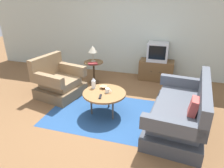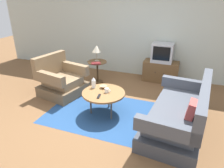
{
  "view_description": "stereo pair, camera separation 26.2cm",
  "coord_description": "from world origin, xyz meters",
  "px_view_note": "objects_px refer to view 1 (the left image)",
  "views": [
    {
      "loc": [
        1.1,
        -3.28,
        2.24
      ],
      "look_at": [
        0.01,
        0.35,
        0.55
      ],
      "focal_mm": 33.14,
      "sensor_mm": 36.0,
      "label": 1
    },
    {
      "loc": [
        1.35,
        -3.2,
        2.24
      ],
      "look_at": [
        0.01,
        0.35,
        0.55
      ],
      "focal_mm": 33.14,
      "sensor_mm": 36.0,
      "label": 2
    }
  ],
  "objects_px": {
    "table_lamp": "(93,50)",
    "vase": "(94,83)",
    "armchair": "(58,83)",
    "side_table": "(94,68)",
    "mug": "(108,91)",
    "bowl": "(104,87)",
    "book": "(93,64)",
    "tv_remote_dark": "(100,97)",
    "tv_stand": "(156,70)",
    "coffee_table": "(104,94)",
    "couch": "(181,112)",
    "television": "(158,52)"
  },
  "relations": [
    {
      "from": "side_table",
      "to": "tv_remote_dark",
      "type": "bearing_deg",
      "value": -64.71
    },
    {
      "from": "armchair",
      "to": "coffee_table",
      "type": "bearing_deg",
      "value": 81.68
    },
    {
      "from": "armchair",
      "to": "side_table",
      "type": "height_order",
      "value": "armchair"
    },
    {
      "from": "tv_stand",
      "to": "television",
      "type": "distance_m",
      "value": 0.52
    },
    {
      "from": "bowl",
      "to": "book",
      "type": "relative_size",
      "value": 0.54
    },
    {
      "from": "table_lamp",
      "to": "vase",
      "type": "bearing_deg",
      "value": -68.38
    },
    {
      "from": "television",
      "to": "mug",
      "type": "relative_size",
      "value": 4.21
    },
    {
      "from": "bowl",
      "to": "side_table",
      "type": "bearing_deg",
      "value": 119.55
    },
    {
      "from": "book",
      "to": "television",
      "type": "bearing_deg",
      "value": 4.2
    },
    {
      "from": "side_table",
      "to": "mug",
      "type": "xyz_separation_m",
      "value": [
        0.82,
        -1.38,
        0.09
      ]
    },
    {
      "from": "side_table",
      "to": "vase",
      "type": "relative_size",
      "value": 2.61
    },
    {
      "from": "table_lamp",
      "to": "book",
      "type": "height_order",
      "value": "table_lamp"
    },
    {
      "from": "table_lamp",
      "to": "bowl",
      "type": "relative_size",
      "value": 2.79
    },
    {
      "from": "mug",
      "to": "bowl",
      "type": "bearing_deg",
      "value": 129.98
    },
    {
      "from": "vase",
      "to": "bowl",
      "type": "bearing_deg",
      "value": 13.44
    },
    {
      "from": "side_table",
      "to": "book",
      "type": "relative_size",
      "value": 2.1
    },
    {
      "from": "coffee_table",
      "to": "mug",
      "type": "bearing_deg",
      "value": 14.7
    },
    {
      "from": "tv_stand",
      "to": "bowl",
      "type": "height_order",
      "value": "tv_stand"
    },
    {
      "from": "side_table",
      "to": "tv_stand",
      "type": "xyz_separation_m",
      "value": [
        1.56,
        0.69,
        -0.15
      ]
    },
    {
      "from": "couch",
      "to": "mug",
      "type": "height_order",
      "value": "couch"
    },
    {
      "from": "armchair",
      "to": "vase",
      "type": "xyz_separation_m",
      "value": [
        1.03,
        -0.35,
        0.26
      ]
    },
    {
      "from": "coffee_table",
      "to": "vase",
      "type": "distance_m",
      "value": 0.33
    },
    {
      "from": "table_lamp",
      "to": "book",
      "type": "relative_size",
      "value": 1.5
    },
    {
      "from": "side_table",
      "to": "mug",
      "type": "distance_m",
      "value": 1.61
    },
    {
      "from": "tv_remote_dark",
      "to": "book",
      "type": "relative_size",
      "value": 0.6
    },
    {
      "from": "armchair",
      "to": "bowl",
      "type": "bearing_deg",
      "value": 88.18
    },
    {
      "from": "coffee_table",
      "to": "book",
      "type": "distance_m",
      "value": 1.4
    },
    {
      "from": "armchair",
      "to": "table_lamp",
      "type": "height_order",
      "value": "table_lamp"
    },
    {
      "from": "coffee_table",
      "to": "table_lamp",
      "type": "distance_m",
      "value": 1.66
    },
    {
      "from": "side_table",
      "to": "mug",
      "type": "relative_size",
      "value": 4.61
    },
    {
      "from": "side_table",
      "to": "table_lamp",
      "type": "distance_m",
      "value": 0.49
    },
    {
      "from": "table_lamp",
      "to": "mug",
      "type": "distance_m",
      "value": 1.66
    },
    {
      "from": "television",
      "to": "book",
      "type": "bearing_deg",
      "value": -149.53
    },
    {
      "from": "tv_stand",
      "to": "book",
      "type": "distance_m",
      "value": 1.78
    },
    {
      "from": "coffee_table",
      "to": "tv_remote_dark",
      "type": "height_order",
      "value": "tv_remote_dark"
    },
    {
      "from": "tv_stand",
      "to": "book",
      "type": "height_order",
      "value": "book"
    },
    {
      "from": "coffee_table",
      "to": "couch",
      "type": "bearing_deg",
      "value": -1.3
    },
    {
      "from": "couch",
      "to": "armchair",
      "type": "bearing_deg",
      "value": 84.73
    },
    {
      "from": "mug",
      "to": "bowl",
      "type": "height_order",
      "value": "mug"
    },
    {
      "from": "couch",
      "to": "book",
      "type": "xyz_separation_m",
      "value": [
        -2.14,
        1.23,
        0.31
      ]
    },
    {
      "from": "armchair",
      "to": "bowl",
      "type": "xyz_separation_m",
      "value": [
        1.22,
        -0.3,
        0.18
      ]
    },
    {
      "from": "coffee_table",
      "to": "book",
      "type": "height_order",
      "value": "book"
    },
    {
      "from": "armchair",
      "to": "side_table",
      "type": "relative_size",
      "value": 1.86
    },
    {
      "from": "television",
      "to": "mug",
      "type": "distance_m",
      "value": 2.21
    },
    {
      "from": "mug",
      "to": "tv_remote_dark",
      "type": "relative_size",
      "value": 0.76
    },
    {
      "from": "television",
      "to": "mug",
      "type": "height_order",
      "value": "television"
    },
    {
      "from": "coffee_table",
      "to": "side_table",
      "type": "bearing_deg",
      "value": 118.7
    },
    {
      "from": "coffee_table",
      "to": "table_lamp",
      "type": "bearing_deg",
      "value": 118.9
    },
    {
      "from": "armchair",
      "to": "tv_stand",
      "type": "distance_m",
      "value": 2.64
    },
    {
      "from": "armchair",
      "to": "vase",
      "type": "height_order",
      "value": "armchair"
    }
  ]
}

